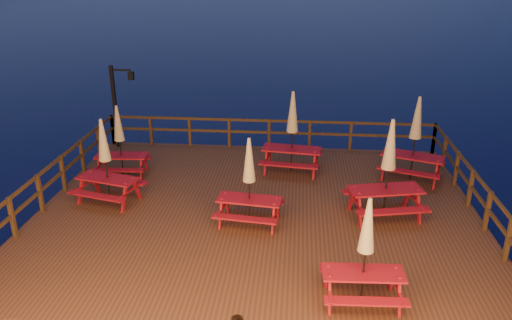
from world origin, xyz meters
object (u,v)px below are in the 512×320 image
at_px(picnic_table_0, 388,168).
at_px(picnic_table_2, 365,250).
at_px(picnic_table_1, 120,140).
at_px(lamp_post, 119,99).

relative_size(picnic_table_0, picnic_table_2, 1.18).
bearing_deg(picnic_table_1, lamp_post, 105.32).
distance_m(lamp_post, picnic_table_1, 2.82).
bearing_deg(picnic_table_0, picnic_table_1, 152.82).
distance_m(lamp_post, picnic_table_0, 9.98).
distance_m(picnic_table_1, picnic_table_2, 9.02).
xyz_separation_m(picnic_table_0, picnic_table_2, (-0.98, -3.70, -0.22)).
relative_size(picnic_table_1, picnic_table_2, 1.00).
bearing_deg(picnic_table_0, lamp_post, 139.53).
relative_size(lamp_post, picnic_table_0, 1.10).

